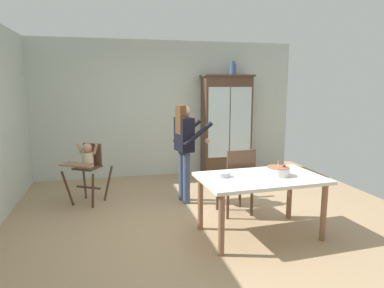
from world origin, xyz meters
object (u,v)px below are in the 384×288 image
object	(u,v)px
dining_table	(261,184)
dining_chair_far_side	(238,177)
china_cabinet	(226,125)
birthday_cake	(278,171)
serving_bowl	(223,174)
adult_person	(185,141)
ceramic_vase	(233,69)
high_chair_with_toddler	(87,162)

from	to	relation	value
dining_table	dining_chair_far_side	world-z (taller)	dining_chair_far_side
china_cabinet	dining_table	distance (m)	3.02
birthday_cake	serving_bowl	xyz separation A→B (m)	(-0.67, 0.11, -0.03)
china_cabinet	dining_table	size ratio (longest dim) A/B	1.34
serving_bowl	adult_person	bearing A→B (deg)	97.80
dining_table	serving_bowl	xyz separation A→B (m)	(-0.45, 0.10, 0.12)
adult_person	serving_bowl	distance (m)	1.34
ceramic_vase	serving_bowl	distance (m)	3.36
ceramic_vase	dining_chair_far_side	bearing A→B (deg)	-108.01
high_chair_with_toddler	serving_bowl	xyz separation A→B (m)	(1.66, -1.60, 0.11)
high_chair_with_toddler	dining_chair_far_side	size ratio (longest dim) A/B	0.99
dining_table	dining_chair_far_side	distance (m)	0.68
high_chair_with_toddler	dining_table	world-z (taller)	high_chair_with_toddler
ceramic_vase	dining_table	distance (m)	3.38
adult_person	china_cabinet	bearing A→B (deg)	-49.58
ceramic_vase	high_chair_with_toddler	world-z (taller)	ceramic_vase
ceramic_vase	dining_chair_far_side	distance (m)	2.87
serving_bowl	dining_table	bearing A→B (deg)	-13.17
ceramic_vase	birthday_cake	size ratio (longest dim) A/B	0.96
serving_bowl	china_cabinet	bearing A→B (deg)	69.99
adult_person	dining_table	world-z (taller)	adult_person
ceramic_vase	adult_person	bearing A→B (deg)	-131.23
dining_chair_far_side	china_cabinet	bearing A→B (deg)	-110.06
china_cabinet	birthday_cake	distance (m)	2.97
high_chair_with_toddler	adult_person	xyz separation A→B (m)	(1.48, -0.29, 0.31)
ceramic_vase	dining_table	bearing A→B (deg)	-103.49
adult_person	dining_chair_far_side	world-z (taller)	adult_person
dining_chair_far_side	high_chair_with_toddler	bearing A→B (deg)	-31.47
china_cabinet	dining_table	xyz separation A→B (m)	(-0.58, -2.94, -0.38)
ceramic_vase	high_chair_with_toddler	distance (m)	3.41
dining_table	serving_bowl	bearing A→B (deg)	166.83
high_chair_with_toddler	dining_chair_far_side	world-z (taller)	dining_chair_far_side
ceramic_vase	dining_table	world-z (taller)	ceramic_vase
high_chair_with_toddler	adult_person	distance (m)	1.54
ceramic_vase	dining_table	xyz separation A→B (m)	(-0.71, -2.94, -1.51)
ceramic_vase	serving_bowl	xyz separation A→B (m)	(-1.15, -2.83, -1.39)
china_cabinet	high_chair_with_toddler	size ratio (longest dim) A/B	2.14
ceramic_vase	adult_person	distance (m)	2.34
china_cabinet	dining_chair_far_side	xyz separation A→B (m)	(-0.62, -2.27, -0.47)
china_cabinet	birthday_cake	bearing A→B (deg)	-96.98
dining_table	birthday_cake	distance (m)	0.27
high_chair_with_toddler	dining_chair_far_side	distance (m)	2.32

